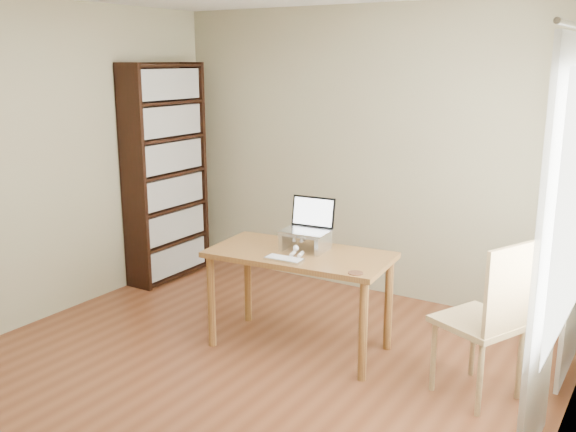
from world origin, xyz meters
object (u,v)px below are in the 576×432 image
object	(u,v)px
desk	(300,266)
cat	(306,241)
chair	(493,314)
laptop	(309,223)
bookshelf	(166,173)
keyboard	(284,259)

from	to	relation	value
desk	cat	bearing A→B (deg)	91.08
desk	chair	bearing A→B (deg)	-5.33
cat	chair	world-z (taller)	chair
desk	chair	size ratio (longest dim) A/B	1.30
laptop	chair	world-z (taller)	laptop
bookshelf	cat	xyz separation A→B (m)	(1.94, -0.62, -0.24)
bookshelf	chair	world-z (taller)	bookshelf
cat	chair	size ratio (longest dim) A/B	0.44
desk	chair	distance (m)	1.42
desk	laptop	distance (m)	0.33
bookshelf	desk	xyz separation A→B (m)	(1.95, -0.73, -0.40)
laptop	chair	bearing A→B (deg)	-11.01
desk	cat	distance (m)	0.20
cat	laptop	bearing A→B (deg)	52.38
keyboard	chair	distance (m)	1.44
keyboard	cat	world-z (taller)	cat
desk	chair	world-z (taller)	chair
desk	keyboard	size ratio (longest dim) A/B	4.93
keyboard	chair	bearing A→B (deg)	5.81
keyboard	cat	bearing A→B (deg)	89.84
laptop	chair	size ratio (longest dim) A/B	0.34
desk	keyboard	distance (m)	0.25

